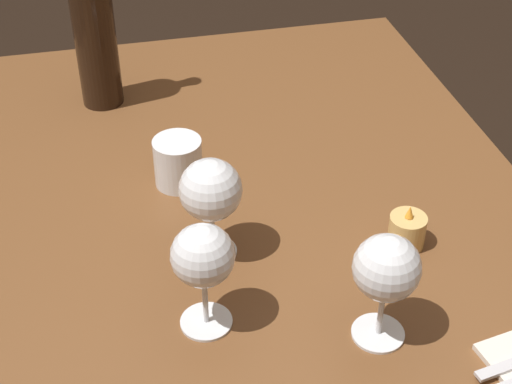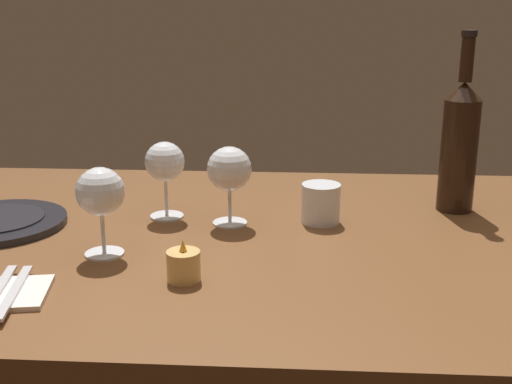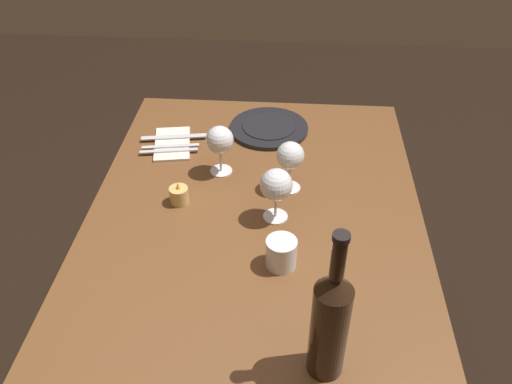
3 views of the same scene
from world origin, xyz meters
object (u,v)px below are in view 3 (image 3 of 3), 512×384
(wine_glass_left, at_px, (290,157))
(wine_bottle, at_px, (330,322))
(wine_glass_right, at_px, (220,141))
(water_tumbler, at_px, (281,254))
(votive_candle, at_px, (179,196))
(dinner_plate, at_px, (269,128))
(wine_glass_centre, at_px, (276,186))
(fork_inner, at_px, (171,146))
(fork_outer, at_px, (169,151))
(folded_napkin, at_px, (172,144))
(table_knife, at_px, (174,137))

(wine_glass_left, distance_m, wine_bottle, 0.59)
(wine_glass_right, height_order, water_tumbler, wine_glass_right)
(wine_glass_right, bearing_deg, votive_candle, 147.63)
(water_tumbler, distance_m, dinner_plate, 0.62)
(water_tumbler, bearing_deg, wine_glass_centre, 6.91)
(water_tumbler, bearing_deg, wine_glass_left, -2.21)
(wine_glass_left, height_order, wine_glass_right, same)
(fork_inner, distance_m, fork_outer, 0.02)
(wine_glass_right, distance_m, fork_outer, 0.21)
(folded_napkin, bearing_deg, votive_candle, -164.82)
(votive_candle, bearing_deg, wine_glass_centre, -99.33)
(wine_bottle, bearing_deg, fork_inner, 31.52)
(wine_glass_centre, xyz_separation_m, fork_inner, (0.30, 0.34, -0.09))
(wine_glass_right, relative_size, wine_glass_centre, 1.00)
(wine_glass_right, distance_m, dinner_plate, 0.29)
(wine_glass_left, height_order, wine_glass_centre, same)
(table_knife, bearing_deg, wine_glass_right, -133.05)
(votive_candle, relative_size, folded_napkin, 0.33)
(wine_glass_centre, bearing_deg, water_tumbler, -173.09)
(wine_glass_right, bearing_deg, wine_bottle, -155.96)
(wine_glass_right, relative_size, dinner_plate, 0.59)
(wine_glass_centre, bearing_deg, fork_outer, 51.04)
(wine_glass_left, xyz_separation_m, votive_candle, (-0.09, 0.30, -0.09))
(folded_napkin, height_order, fork_outer, fork_outer)
(wine_glass_right, bearing_deg, folded_napkin, 52.72)
(water_tumbler, bearing_deg, wine_glass_right, 27.36)
(wine_bottle, distance_m, fork_outer, 0.87)
(table_knife, bearing_deg, fork_outer, 180.00)
(wine_bottle, bearing_deg, fork_outer, 32.39)
(table_knife, bearing_deg, wine_glass_centre, -136.17)
(wine_glass_right, bearing_deg, wine_glass_left, -108.25)
(wine_bottle, distance_m, votive_candle, 0.64)
(votive_candle, relative_size, fork_outer, 0.37)
(wine_glass_centre, xyz_separation_m, wine_bottle, (-0.45, -0.12, 0.03))
(folded_napkin, bearing_deg, wine_glass_left, -117.86)
(wine_glass_right, xyz_separation_m, votive_candle, (-0.15, 0.10, -0.08))
(wine_bottle, bearing_deg, dinner_plate, 10.11)
(wine_glass_centre, relative_size, votive_candle, 2.26)
(wine_bottle, bearing_deg, folded_napkin, 30.69)
(wine_glass_right, height_order, fork_inner, wine_glass_right)
(wine_glass_right, xyz_separation_m, dinner_plate, (0.25, -0.13, -0.10))
(dinner_plate, bearing_deg, fork_outer, 118.40)
(fork_outer, bearing_deg, wine_glass_left, -111.59)
(fork_inner, bearing_deg, table_knife, 0.00)
(fork_outer, height_order, table_knife, same)
(wine_glass_centre, height_order, dinner_plate, wine_glass_centre)
(wine_glass_centre, height_order, fork_outer, wine_glass_centre)
(table_knife, bearing_deg, wine_bottle, -150.26)
(water_tumbler, height_order, table_knife, water_tumbler)
(wine_glass_right, bearing_deg, water_tumbler, -152.64)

